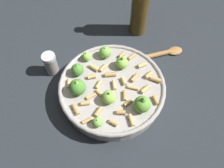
# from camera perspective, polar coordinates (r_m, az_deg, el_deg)

# --- Properties ---
(ground_plane) EXTENTS (2.40, 2.40, 0.00)m
(ground_plane) POSITION_cam_1_polar(r_m,az_deg,el_deg) (0.75, -0.00, -2.65)
(ground_plane) COLOR #23282D
(cooking_pan) EXTENTS (0.31, 0.31, 0.11)m
(cooking_pan) POSITION_cam_1_polar(r_m,az_deg,el_deg) (0.72, -0.10, -1.22)
(cooking_pan) COLOR #9E9993
(cooking_pan) RESTS_ON ground
(pepper_shaker) EXTENTS (0.04, 0.04, 0.08)m
(pepper_shaker) POSITION_cam_1_polar(r_m,az_deg,el_deg) (0.79, -14.33, 4.68)
(pepper_shaker) COLOR gray
(pepper_shaker) RESTS_ON ground
(olive_oil_bottle) EXTENTS (0.06, 0.06, 0.25)m
(olive_oil_bottle) POSITION_cam_1_polar(r_m,az_deg,el_deg) (0.85, 6.64, 17.57)
(olive_oil_bottle) COLOR #4C3814
(olive_oil_bottle) RESTS_ON ground
(wooden_spoon) EXTENTS (0.23, 0.10, 0.02)m
(wooden_spoon) POSITION_cam_1_polar(r_m,az_deg,el_deg) (0.84, 9.96, 6.72)
(wooden_spoon) COLOR #9E703D
(wooden_spoon) RESTS_ON ground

